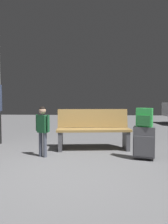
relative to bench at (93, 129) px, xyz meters
The scene contains 5 objects.
ground_plane 2.35m from the bench, 99.88° to the left, with size 18.00×18.00×0.10m, color slate.
bench is the anchor object (origin of this frame).
suitcase 1.23m from the bench, 38.95° to the right, with size 0.42×0.31×0.60m.
backpack_bright 1.27m from the bench, 38.99° to the right, with size 0.32×0.27×0.34m.
child 1.20m from the bench, 142.41° to the right, with size 0.30×0.24×0.97m.
Camera 1 is at (0.55, -2.97, 1.07)m, focal length 34.19 mm.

